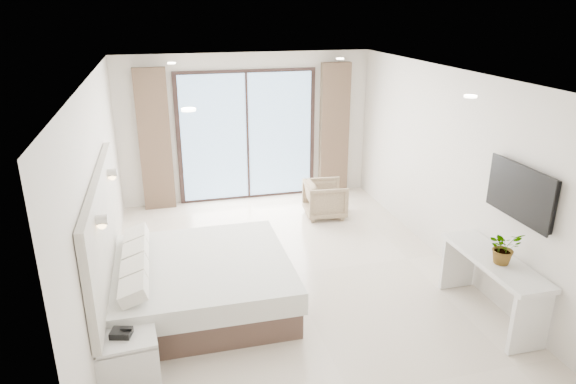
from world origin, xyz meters
name	(u,v)px	position (x,y,z in m)	size (l,w,h in m)	color
ground	(288,274)	(0.00, 0.00, 0.00)	(6.20, 6.20, 0.00)	beige
room_shell	(262,151)	(-0.20, 0.67, 1.58)	(4.62, 6.22, 2.72)	silver
bed	(199,283)	(-1.24, -0.48, 0.31)	(2.13, 2.03, 0.73)	brown
nightstand	(129,359)	(-2.02, -1.67, 0.25)	(0.58, 0.49, 0.50)	silver
phone	(121,333)	(-2.06, -1.64, 0.54)	(0.19, 0.15, 0.06)	black
console_desk	(493,274)	(2.04, -1.55, 0.56)	(0.48, 1.53, 0.77)	silver
plant	(504,251)	(2.04, -1.67, 0.92)	(0.35, 0.39, 0.30)	#33662D
armchair	(325,197)	(1.13, 1.84, 0.34)	(0.67, 0.62, 0.69)	#9C8D66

